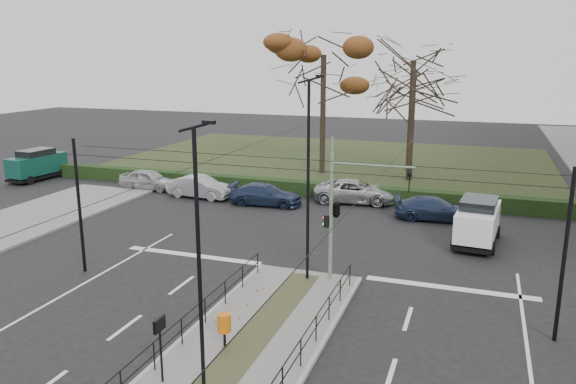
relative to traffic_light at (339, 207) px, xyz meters
name	(u,v)px	position (x,y,z in m)	size (l,w,h in m)	color
ground	(269,323)	(-1.39, -4.50, -3.30)	(140.00, 140.00, 0.00)	black
median_island	(241,355)	(-1.39, -7.00, -3.23)	(4.40, 15.00, 0.14)	slate
park	(333,161)	(-7.39, 27.50, -3.25)	(38.00, 26.00, 0.10)	#263118
hedge	(284,187)	(-7.39, 14.10, -2.80)	(38.00, 1.00, 1.00)	black
median_railing	(239,331)	(-1.39, -7.10, -2.33)	(4.14, 13.24, 0.92)	black
catenary	(284,220)	(-1.39, -2.88, 0.12)	(20.00, 34.00, 6.00)	black
traffic_light	(339,207)	(0.00, 0.00, 0.00)	(3.70, 2.12, 5.44)	gray
litter_bin	(224,323)	(-2.05, -6.76, -2.35)	(0.44, 0.44, 1.14)	black
info_panel	(160,332)	(-2.89, -9.22, -1.58)	(0.11, 0.52, 2.01)	black
streetlamp_median_near	(200,265)	(-1.36, -9.51, 0.75)	(0.64, 0.13, 7.70)	black
streetlamp_median_far	(309,179)	(-1.20, -0.37, 1.17)	(0.71, 0.15, 8.53)	black
parked_car_first	(149,179)	(-17.13, 12.23, -2.58)	(1.72, 4.27, 1.45)	#A4A6AC
parked_car_second	(200,187)	(-12.45, 11.25, -2.56)	(1.57, 4.50, 1.48)	#A4A6AC
parked_car_third	(266,195)	(-7.56, 10.95, -2.62)	(1.91, 4.69, 1.36)	#1F2D4A
parked_car_fourth	(355,191)	(-2.21, 13.48, -2.56)	(2.47, 5.35, 1.49)	#A4A6AC
white_van	(478,220)	(5.50, 7.27, -2.06)	(2.37, 4.59, 2.38)	white
green_van	(37,164)	(-27.10, 12.21, -2.06)	(2.24, 4.83, 2.39)	#0D3C32
rust_tree	(324,55)	(-6.83, 21.77, 6.18)	(8.72, 8.72, 12.36)	black
bare_tree_center	(413,69)	(-0.28, 25.20, 5.11)	(7.55, 7.55, 11.92)	black
bare_tree_near	(414,78)	(0.26, 21.26, 4.54)	(7.51, 7.51, 11.10)	black
parked_car_fifth	(435,209)	(3.07, 11.00, -2.63)	(1.88, 4.62, 1.34)	#1F2D4A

